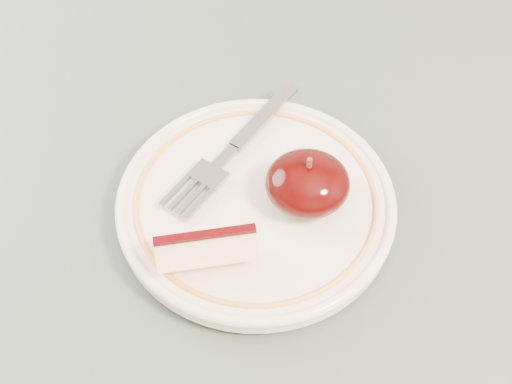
# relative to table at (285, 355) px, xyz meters

# --- Properties ---
(table) EXTENTS (0.90, 0.90, 0.75)m
(table) POSITION_rel_table_xyz_m (0.00, 0.00, 0.00)
(table) COLOR brown
(table) RESTS_ON ground
(plate) EXTENTS (0.22, 0.22, 0.02)m
(plate) POSITION_rel_table_xyz_m (-0.03, 0.08, 0.10)
(plate) COLOR #F6EBCE
(plate) RESTS_ON table
(apple_half) EXTENTS (0.06, 0.06, 0.05)m
(apple_half) POSITION_rel_table_xyz_m (0.01, 0.08, 0.13)
(apple_half) COLOR black
(apple_half) RESTS_ON plate
(apple_wedge) EXTENTS (0.08, 0.05, 0.03)m
(apple_wedge) POSITION_rel_table_xyz_m (-0.06, 0.02, 0.12)
(apple_wedge) COLOR beige
(apple_wedge) RESTS_ON plate
(fork) EXTENTS (0.10, 0.15, 0.00)m
(fork) POSITION_rel_table_xyz_m (-0.05, 0.12, 0.11)
(fork) COLOR gray
(fork) RESTS_ON plate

